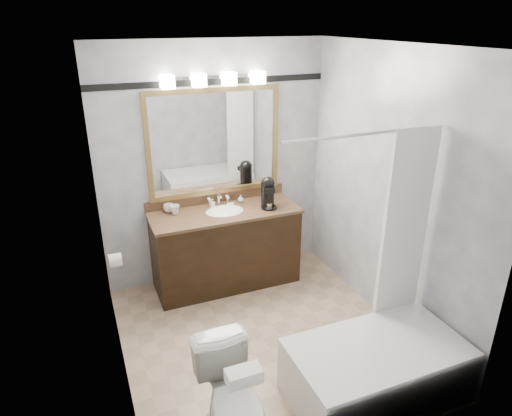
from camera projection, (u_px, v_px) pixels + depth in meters
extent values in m
cube|color=tan|center=(263.00, 339.00, 4.12)|extent=(2.40, 2.60, 0.01)
cube|color=white|center=(265.00, 44.00, 3.15)|extent=(2.40, 2.60, 0.01)
cube|color=silver|center=(215.00, 166.00, 4.75)|extent=(2.40, 0.01, 2.50)
cube|color=silver|center=(357.00, 297.00, 2.52)|extent=(2.40, 0.01, 2.50)
cube|color=silver|center=(107.00, 237.00, 3.21)|extent=(0.01, 2.60, 2.50)
cube|color=silver|center=(388.00, 191.00, 4.05)|extent=(0.01, 2.60, 2.50)
cube|color=black|center=(226.00, 249.00, 4.83)|extent=(1.50, 0.55, 0.82)
cube|color=brown|center=(225.00, 212.00, 4.66)|extent=(1.53, 0.58, 0.03)
cube|color=brown|center=(217.00, 197.00, 4.87)|extent=(1.53, 0.03, 0.10)
ellipsoid|color=white|center=(225.00, 214.00, 4.67)|extent=(0.44, 0.34, 0.14)
cube|color=#A08048|center=(213.00, 90.00, 4.43)|extent=(1.40, 0.04, 0.05)
cube|color=#A08048|center=(216.00, 191.00, 4.83)|extent=(1.40, 0.04, 0.05)
cube|color=#A08048|center=(148.00, 149.00, 4.39)|extent=(0.05, 0.04, 1.00)
cube|color=#A08048|center=(275.00, 137.00, 4.86)|extent=(0.05, 0.04, 1.00)
cube|color=white|center=(215.00, 143.00, 4.63)|extent=(1.30, 0.01, 1.00)
cube|color=silver|center=(213.00, 77.00, 4.37)|extent=(0.90, 0.05, 0.03)
cube|color=white|center=(167.00, 82.00, 4.18)|extent=(0.12, 0.12, 0.12)
cube|color=white|center=(199.00, 80.00, 4.28)|extent=(0.12, 0.12, 0.12)
cube|color=white|center=(229.00, 79.00, 4.39)|extent=(0.12, 0.12, 0.12)
cube|color=white|center=(258.00, 77.00, 4.49)|extent=(0.12, 0.12, 0.12)
cube|color=black|center=(212.00, 82.00, 4.41)|extent=(2.40, 0.01, 0.06)
cube|color=white|center=(376.00, 370.00, 3.43)|extent=(1.30, 0.72, 0.45)
cylinder|color=silver|center=(368.00, 134.00, 3.09)|extent=(1.30, 0.02, 0.02)
cube|color=white|center=(405.00, 228.00, 3.53)|extent=(0.40, 0.04, 1.55)
cylinder|color=white|center=(115.00, 260.00, 4.02)|extent=(0.11, 0.12, 0.12)
imported|color=white|center=(234.00, 402.00, 2.99)|extent=(0.40, 0.69, 0.70)
cube|color=white|center=(244.00, 376.00, 2.66)|extent=(0.21, 0.11, 0.09)
cylinder|color=black|center=(269.00, 207.00, 4.72)|extent=(0.17, 0.17, 0.02)
cylinder|color=black|center=(268.00, 195.00, 4.72)|extent=(0.14, 0.14, 0.24)
sphere|color=black|center=(268.00, 184.00, 4.68)|extent=(0.14, 0.14, 0.14)
cube|color=black|center=(270.00, 190.00, 4.63)|extent=(0.11, 0.11, 0.05)
cylinder|color=silver|center=(269.00, 205.00, 4.69)|extent=(0.06, 0.06, 0.06)
imported|color=white|center=(169.00, 208.00, 4.62)|extent=(0.13, 0.13, 0.08)
imported|color=white|center=(175.00, 210.00, 4.57)|extent=(0.11, 0.11, 0.09)
imported|color=white|center=(212.00, 203.00, 4.72)|extent=(0.06, 0.06, 0.09)
imported|color=white|center=(241.00, 199.00, 4.86)|extent=(0.08, 0.08, 0.08)
cube|color=beige|center=(230.00, 204.00, 4.79)|extent=(0.08, 0.05, 0.02)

